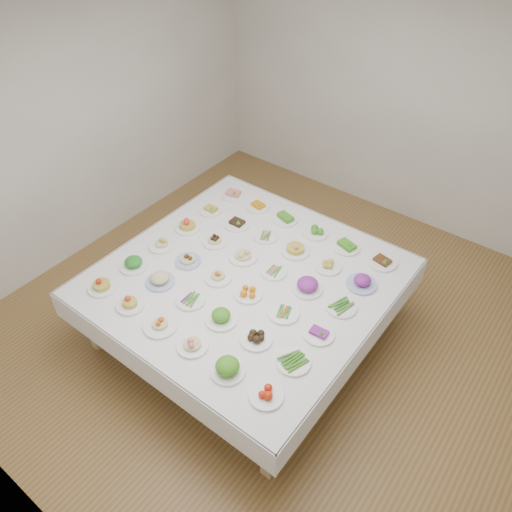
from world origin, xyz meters
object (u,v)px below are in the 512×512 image
Objects in this scene: display_table at (246,281)px; dish_35 at (383,259)px; dish_0 at (101,283)px; dish_18 at (187,223)px.

dish_35 is at bearing 45.13° from display_table.
dish_0 is at bearing -134.93° from dish_35.
display_table is 1.26m from dish_0.
dish_35 reaches higher than display_table.
dish_0 reaches higher than dish_35.
dish_35 is (1.77, 0.71, -0.03)m from dish_18.
dish_0 is (-0.89, -0.89, 0.13)m from display_table.
dish_18 is (-0.88, 0.18, 0.13)m from display_table.
dish_0 is at bearing -134.99° from display_table.
dish_0 reaches higher than display_table.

